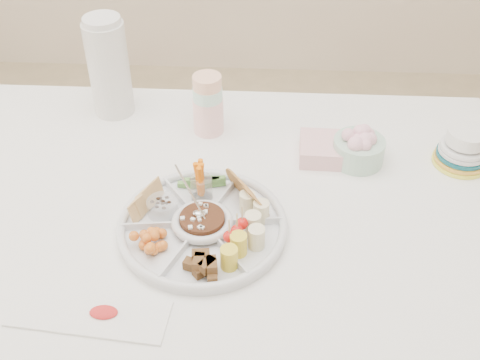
# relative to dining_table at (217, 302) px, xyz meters

# --- Properties ---
(dining_table) EXTENTS (1.52, 1.02, 0.76)m
(dining_table) POSITION_rel_dining_table_xyz_m (0.00, 0.00, 0.00)
(dining_table) COLOR white
(dining_table) RESTS_ON floor
(party_tray) EXTENTS (0.42, 0.42, 0.04)m
(party_tray) POSITION_rel_dining_table_xyz_m (-0.01, -0.10, 0.40)
(party_tray) COLOR silver
(party_tray) RESTS_ON dining_table
(bean_dip) EXTENTS (0.11, 0.11, 0.04)m
(bean_dip) POSITION_rel_dining_table_xyz_m (-0.01, -0.10, 0.41)
(bean_dip) COLOR black
(bean_dip) RESTS_ON party_tray
(tortillas) EXTENTS (0.11, 0.11, 0.06)m
(tortillas) POSITION_rel_dining_table_xyz_m (0.09, -0.02, 0.42)
(tortillas) COLOR #B58E47
(tortillas) RESTS_ON party_tray
(carrot_cucumber) EXTENTS (0.11, 0.11, 0.09)m
(carrot_cucumber) POSITION_rel_dining_table_xyz_m (-0.03, 0.03, 0.44)
(carrot_cucumber) COLOR orange
(carrot_cucumber) RESTS_ON party_tray
(pita_raisins) EXTENTS (0.11, 0.11, 0.05)m
(pita_raisins) POSITION_rel_dining_table_xyz_m (-0.13, -0.05, 0.42)
(pita_raisins) COLOR tan
(pita_raisins) RESTS_ON party_tray
(cherries) EXTENTS (0.11, 0.11, 0.04)m
(cherries) POSITION_rel_dining_table_xyz_m (-0.12, -0.18, 0.42)
(cherries) COLOR orange
(cherries) RESTS_ON party_tray
(granola_chunks) EXTENTS (0.11, 0.11, 0.04)m
(granola_chunks) POSITION_rel_dining_table_xyz_m (-0.00, -0.23, 0.42)
(granola_chunks) COLOR #5F3416
(granola_chunks) RESTS_ON party_tray
(banana_tomato) EXTENTS (0.13, 0.13, 0.10)m
(banana_tomato) POSITION_rel_dining_table_xyz_m (0.10, -0.15, 0.44)
(banana_tomato) COLOR #E9CA6F
(banana_tomato) RESTS_ON party_tray
(cup_stack) EXTENTS (0.11, 0.11, 0.23)m
(cup_stack) POSITION_rel_dining_table_xyz_m (-0.04, 0.30, 0.49)
(cup_stack) COLOR white
(cup_stack) RESTS_ON dining_table
(thermos) EXTENTS (0.15, 0.15, 0.30)m
(thermos) POSITION_rel_dining_table_xyz_m (-0.32, 0.38, 0.53)
(thermos) COLOR silver
(thermos) RESTS_ON dining_table
(flower_bowl) EXTENTS (0.13, 0.13, 0.10)m
(flower_bowl) POSITION_rel_dining_table_xyz_m (0.36, 0.18, 0.43)
(flower_bowl) COLOR #AFCDBE
(flower_bowl) RESTS_ON dining_table
(napkin_stack) EXTENTS (0.15, 0.13, 0.05)m
(napkin_stack) POSITION_rel_dining_table_xyz_m (0.28, 0.19, 0.40)
(napkin_stack) COLOR beige
(napkin_stack) RESTS_ON dining_table
(plate_stack) EXTENTS (0.18, 0.18, 0.09)m
(plate_stack) POSITION_rel_dining_table_xyz_m (0.63, 0.19, 0.42)
(plate_stack) COLOR gold
(plate_stack) RESTS_ON dining_table
(placemat) EXTENTS (0.33, 0.14, 0.01)m
(placemat) POSITION_rel_dining_table_xyz_m (-0.22, -0.35, 0.38)
(placemat) COLOR white
(placemat) RESTS_ON dining_table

